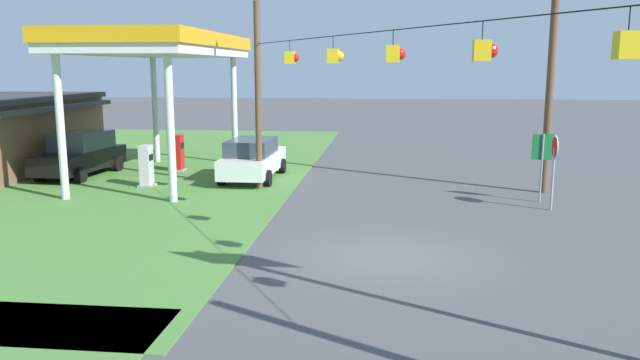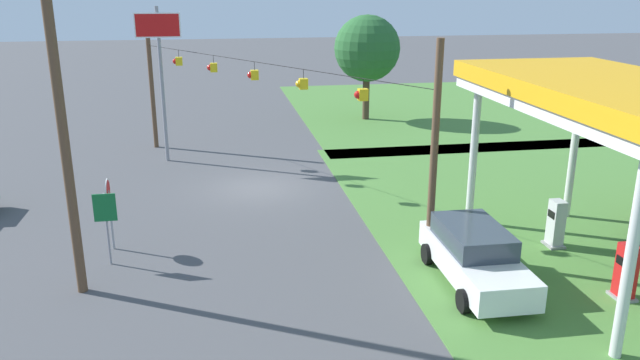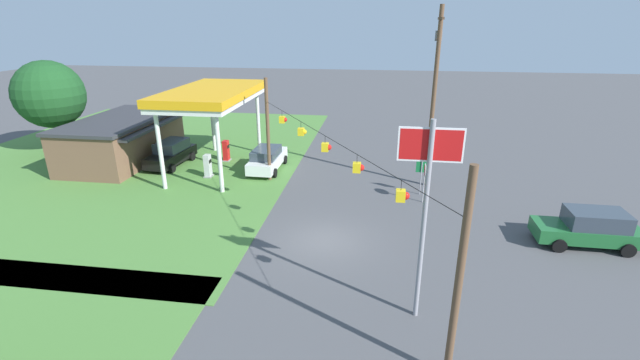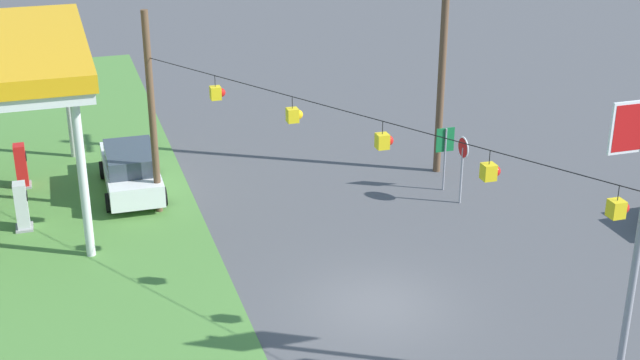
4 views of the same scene
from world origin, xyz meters
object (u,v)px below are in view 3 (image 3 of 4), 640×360
car_on_crossroad (590,228)px  gas_station_store (123,139)px  fuel_pump_near (208,167)px  car_at_pumps_front (267,159)px  utility_pole_main (434,91)px  stop_sign_overhead (427,182)px  tree_behind_station (49,95)px  car_at_pumps_rear (171,153)px  route_sign (422,169)px  fuel_pump_far (226,151)px  stop_sign_roadside (425,174)px  gas_station_canopy (212,96)px

car_on_crossroad → gas_station_store: bearing=-17.0°
fuel_pump_near → car_at_pumps_front: 4.34m
gas_station_store → utility_pole_main: (-2.23, -23.44, 4.66)m
stop_sign_overhead → utility_pole_main: utility_pole_main is taller
car_at_pumps_front → tree_behind_station: 19.23m
car_on_crossroad → tree_behind_station: bearing=-15.9°
car_at_pumps_rear → route_sign: 18.88m
car_on_crossroad → utility_pole_main: size_ratio=0.43×
car_at_pumps_front → car_at_pumps_rear: bearing=90.3°
fuel_pump_near → gas_station_store: bearing=70.3°
gas_station_store → fuel_pump_far: 8.22m
fuel_pump_near → stop_sign_roadside: bearing=-99.1°
fuel_pump_near → car_at_pumps_front: bearing=-61.4°
car_at_pumps_front → car_on_crossroad: (-8.81, -18.76, 0.04)m
gas_station_store → tree_behind_station: (1.31, 6.76, 3.16)m
car_at_pumps_front → route_sign: 11.44m
gas_station_store → fuel_pump_far: bearing=-83.9°
car_at_pumps_front → stop_sign_overhead: 18.95m
stop_sign_roadside → tree_behind_station: size_ratio=0.33×
car_at_pumps_front → gas_station_canopy: bearing=93.8°
gas_station_canopy → route_sign: gas_station_canopy is taller
fuel_pump_near → route_sign: 14.84m
car_on_crossroad → stop_sign_roadside: (4.36, 7.72, 0.86)m
gas_station_canopy → gas_station_store: (1.02, 8.12, -3.77)m
car_on_crossroad → stop_sign_roadside: bearing=-29.0°
fuel_pump_near → stop_sign_overhead: (-13.43, -13.72, 4.63)m
fuel_pump_far → stop_sign_roadside: bearing=-112.5°
fuel_pump_far → car_on_crossroad: bearing=-115.0°
gas_station_store → car_on_crossroad: size_ratio=2.15×
gas_station_store → tree_behind_station: tree_behind_station is taller
car_at_pumps_front → car_at_pumps_rear: size_ratio=1.03×
gas_station_store → stop_sign_roadside: bearing=-103.0°
route_sign → utility_pole_main: 5.03m
fuel_pump_far → stop_sign_roadside: (-6.15, -14.85, 1.02)m
gas_station_store → car_on_crossroad: (-9.64, -30.70, -0.77)m
fuel_pump_far → tree_behind_station: tree_behind_station is taller
car_on_crossroad → car_at_pumps_rear: bearing=-18.2°
fuel_pump_near → stop_sign_roadside: stop_sign_roadside is taller
utility_pole_main → car_on_crossroad: bearing=-135.6°
fuel_pump_near → stop_sign_overhead: stop_sign_overhead is taller
car_on_crossroad → tree_behind_station: 39.23m
gas_station_store → tree_behind_station: 7.57m
fuel_pump_far → fuel_pump_near: bearing=180.0°
fuel_pump_near → stop_sign_overhead: 19.75m
stop_sign_roadside → stop_sign_overhead: stop_sign_overhead is taller
fuel_pump_near → stop_sign_roadside: size_ratio=0.67×
car_at_pumps_rear → tree_behind_station: bearing=-95.8°
fuel_pump_far → route_sign: (-4.88, -14.77, 0.91)m
fuel_pump_far → tree_behind_station: 15.44m
fuel_pump_far → stop_sign_overhead: size_ratio=0.22×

